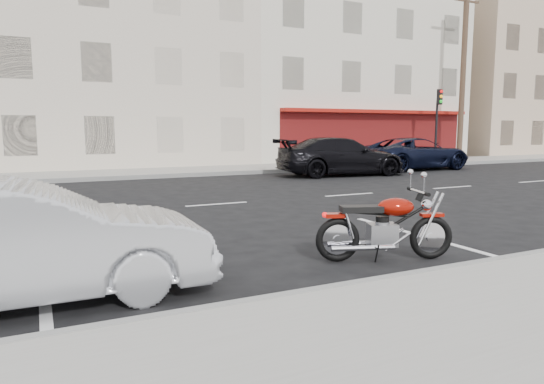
{
  "coord_description": "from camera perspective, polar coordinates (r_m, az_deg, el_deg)",
  "views": [
    {
      "loc": [
        -6.01,
        -11.33,
        1.87
      ],
      "look_at": [
        -2.42,
        -3.99,
        0.8
      ],
      "focal_mm": 32.0,
      "sensor_mm": 36.0,
      "label": 1
    }
  ],
  "objects": [
    {
      "name": "bldg_far_east",
      "position": [
        42.44,
        23.56,
        11.75
      ],
      "size": [
        12.0,
        12.0,
        11.0
      ],
      "primitive_type": "cube",
      "color": "tan",
      "rests_on": "ground"
    },
    {
      "name": "bldg_corner",
      "position": [
        32.74,
        5.69,
        15.1
      ],
      "size": [
        14.0,
        12.0,
        12.5
      ],
      "primitive_type": "cube",
      "color": "beige",
      "rests_on": "ground"
    },
    {
      "name": "car_far",
      "position": [
        19.73,
        8.15,
        4.16
      ],
      "size": [
        5.49,
        2.78,
        1.53
      ],
      "primitive_type": "imported",
      "rotation": [
        0.0,
        0.0,
        1.45
      ],
      "color": "black",
      "rests_on": "ground"
    },
    {
      "name": "fire_hydrant",
      "position": [
        26.82,
        16.2,
        4.29
      ],
      "size": [
        0.2,
        0.2,
        0.72
      ],
      "color": "beige",
      "rests_on": "sidewalk_far"
    },
    {
      "name": "bldg_cream",
      "position": [
        28.18,
        -18.29,
        15.0
      ],
      "size": [
        12.0,
        12.0,
        11.5
      ],
      "primitive_type": "cube",
      "color": "beige",
      "rests_on": "ground"
    },
    {
      "name": "traffic_light",
      "position": [
        27.7,
        18.91,
        8.47
      ],
      "size": [
        0.26,
        0.3,
        3.8
      ],
      "color": "black",
      "rests_on": "sidewalk_far"
    },
    {
      "name": "curb_far",
      "position": [
        18.44,
        -22.82,
        1.3
      ],
      "size": [
        80.0,
        0.12,
        0.16
      ],
      "primitive_type": "cube",
      "color": "gray",
      "rests_on": "ground"
    },
    {
      "name": "sidewalk_far",
      "position": [
        20.13,
        -23.11,
        1.74
      ],
      "size": [
        80.0,
        3.4,
        0.15
      ],
      "primitive_type": "cube",
      "color": "gray",
      "rests_on": "ground"
    },
    {
      "name": "utility_pole",
      "position": [
        29.46,
        21.54,
        12.53
      ],
      "size": [
        1.8,
        0.3,
        9.0
      ],
      "color": "#422D1E",
      "rests_on": "sidewalk_far"
    },
    {
      "name": "motorcycle",
      "position": [
        7.34,
        18.42,
        -4.01
      ],
      "size": [
        1.92,
        0.91,
        1.0
      ],
      "rotation": [
        0.0,
        0.0,
        -0.35
      ],
      "color": "black",
      "rests_on": "ground"
    },
    {
      "name": "curb_near",
      "position": [
        4.79,
        -12.45,
        -14.65
      ],
      "size": [
        80.0,
        0.12,
        0.16
      ],
      "primitive_type": "cube",
      "color": "gray",
      "rests_on": "ground"
    },
    {
      "name": "ground",
      "position": [
        12.96,
        1.84,
        -0.85
      ],
      "size": [
        120.0,
        120.0,
        0.0
      ],
      "primitive_type": "plane",
      "color": "black",
      "rests_on": "ground"
    },
    {
      "name": "suv_far",
      "position": [
        23.34,
        16.49,
        4.35
      ],
      "size": [
        5.32,
        2.53,
        1.47
      ],
      "primitive_type": "imported",
      "rotation": [
        0.0,
        0.0,
        1.59
      ],
      "color": "black",
      "rests_on": "ground"
    },
    {
      "name": "sedan_silver",
      "position": [
        5.8,
        -27.56,
        -5.36
      ],
      "size": [
        4.08,
        1.5,
        1.33
      ],
      "primitive_type": "imported",
      "rotation": [
        0.0,
        0.0,
        1.55
      ],
      "color": "#B8BBC1",
      "rests_on": "ground"
    }
  ]
}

